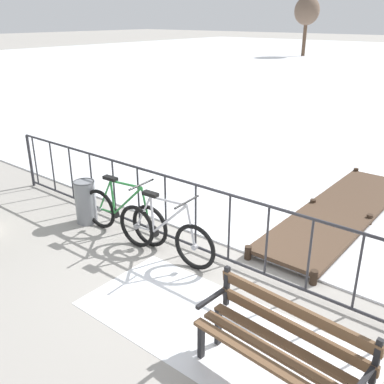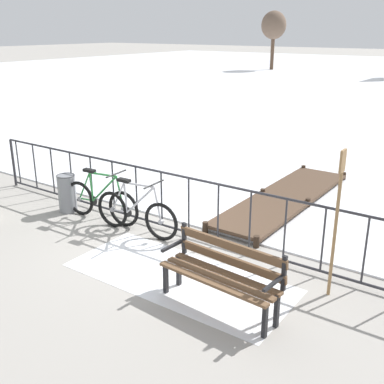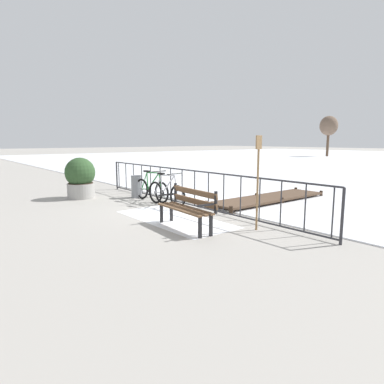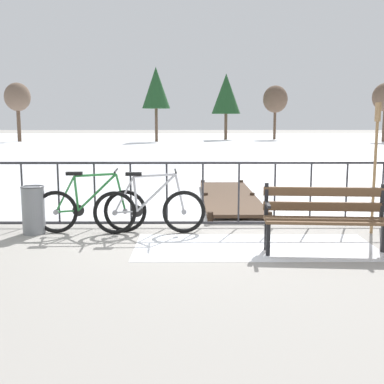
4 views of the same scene
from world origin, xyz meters
TOP-DOWN VIEW (x-y plane):
  - ground_plane at (0.00, 0.00)m, footprint 160.00×160.00m
  - snow_patch at (0.97, -1.20)m, footprint 3.29×1.42m
  - railing_fence at (0.00, 0.00)m, footprint 9.06×0.06m
  - bicycle_near_railing at (-0.54, -0.40)m, footprint 1.71×0.52m
  - bicycle_second at (-1.45, -0.33)m, footprint 1.71×0.52m
  - park_bench at (1.85, -1.45)m, footprint 1.63×0.60m
  - trash_bin at (-2.31, -0.38)m, footprint 0.35×0.35m
  - wooden_dock at (0.92, 2.45)m, footprint 1.10×4.40m
  - tree_west_mid at (-13.59, 31.39)m, footprint 2.04×2.04m

SIDE VIEW (x-z plane):
  - ground_plane at x=0.00m, z-range 0.00..0.00m
  - snow_patch at x=0.97m, z-range 0.00..0.01m
  - wooden_dock at x=0.92m, z-range 0.02..0.22m
  - bicycle_near_railing at x=-0.54m, z-range -0.12..0.86m
  - bicycle_second at x=-1.45m, z-range -0.12..0.86m
  - trash_bin at x=-2.31m, z-range 0.01..0.74m
  - park_bench at x=1.85m, z-range 0.07..0.96m
  - railing_fence at x=0.00m, z-range 0.02..1.09m
  - tree_west_mid at x=-13.59m, z-range 1.17..5.87m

